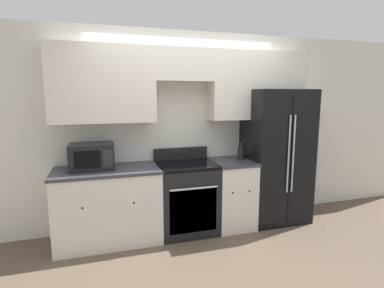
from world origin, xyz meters
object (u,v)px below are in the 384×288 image
object	(u,v)px
refrigerator	(274,155)
bottle	(241,153)
oven_range	(187,197)
microwave	(92,156)

from	to	relation	value
refrigerator	bottle	xyz separation A→B (m)	(-0.53, -0.03, 0.07)
oven_range	refrigerator	distance (m)	1.39
oven_range	microwave	bearing A→B (deg)	177.45
refrigerator	microwave	world-z (taller)	refrigerator
bottle	oven_range	bearing A→B (deg)	-177.60
oven_range	bottle	size ratio (longest dim) A/B	4.66
oven_range	bottle	distance (m)	0.94
oven_range	microwave	size ratio (longest dim) A/B	2.11
microwave	bottle	world-z (taller)	microwave
refrigerator	bottle	bearing A→B (deg)	-176.50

